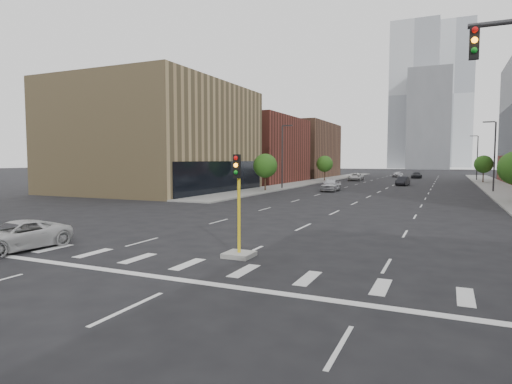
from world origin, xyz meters
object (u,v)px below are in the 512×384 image
Objects in this scene: car_far_left at (356,177)px; car_distant at (398,174)px; parked_minivan at (16,236)px; car_mid_right at (403,181)px; car_deep_right at (417,175)px; car_near_left at (331,185)px; median_traffic_signal at (239,235)px.

car_far_left is 1.29× the size of car_distant.
car_far_left is 73.75m from parked_minivan.
car_mid_right reaches higher than car_distant.
car_far_left is at bearing -119.90° from car_deep_right.
car_distant is 0.87× the size of parked_minivan.
car_deep_right is at bearing 56.09° from car_far_left.
car_near_left is 0.93× the size of car_far_left.
car_distant is (-4.28, 34.17, -0.01)m from car_mid_right.
parked_minivan is at bearing -96.43° from car_near_left.
car_near_left is at bearing 89.73° from parked_minivan.
median_traffic_signal is at bearing -85.53° from car_mid_right.
median_traffic_signal is 0.90× the size of car_deep_right.
car_near_left is 18.87m from car_mid_right.
car_far_left is at bearing 93.92° from car_near_left.
car_mid_right is at bearing -87.57° from car_deep_right.
parked_minivan is at bearing -163.48° from median_traffic_signal.
car_mid_right is at bearing 65.31° from car_near_left.
car_distant is (6.01, 20.40, -0.04)m from car_far_left.
car_near_left reaches higher than car_far_left.
car_deep_right is 1.16× the size of car_distant.
car_mid_right is 0.90× the size of car_deep_right.
car_far_left is at bearing -96.51° from car_distant.
car_deep_right is (10.53, 16.35, -0.05)m from car_far_left.
car_distant is (3.26, 51.47, -0.14)m from car_near_left.
median_traffic_signal reaches higher than car_distant.
car_far_left is 19.44m from car_deep_right.
car_mid_right is 0.91× the size of parked_minivan.
median_traffic_signal is 0.91× the size of parked_minivan.
median_traffic_signal is 91.22m from car_distant.
median_traffic_signal is 10.44m from parked_minivan.
car_near_left is 1.03× the size of car_deep_right.
car_deep_right is 1.01× the size of parked_minivan.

